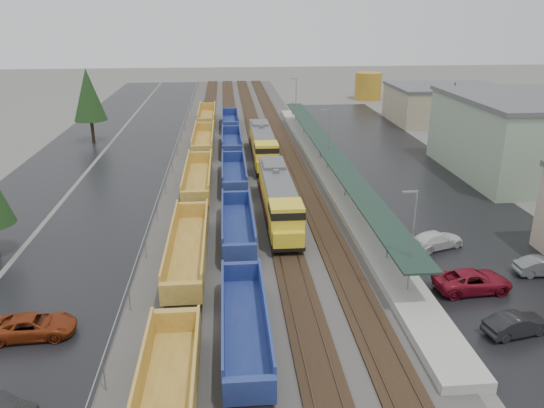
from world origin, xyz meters
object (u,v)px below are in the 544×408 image
Objects in this scene: storage_tank at (368,86)px; parked_car_east_b at (473,281)px; locomotive_lead at (278,198)px; parked_car_east_c at (436,240)px; parked_car_east_a at (517,324)px; parked_car_west_c at (33,326)px; well_string_yellow at (194,208)px; locomotive_trail at (263,145)px; parked_car_east_e at (542,267)px; well_string_blue at (238,226)px.

storage_tank is 86.99m from parked_car_east_b.
parked_car_east_c is (12.68, -7.41, -1.53)m from locomotive_lead.
parked_car_east_a is at bearing -99.00° from storage_tank.
storage_tank is (27.27, 70.97, 0.71)m from locomotive_lead.
well_string_yellow is at bearing -28.68° from parked_car_west_c.
locomotive_trail is at bearing 68.49° from well_string_yellow.
parked_car_west_c is 36.15m from parked_car_east_e.
locomotive_lead is at bearing 36.81° from parked_car_east_b.
parked_car_east_a is (20.82, -20.93, -0.54)m from well_string_yellow.
locomotive_trail is at bearing 5.33° from parked_car_east_a.
parked_car_east_c is at bearing -11.30° from parked_car_east_a.
locomotive_lead is at bearing 40.32° from parked_car_east_c.
parked_car_east_a is at bearing -57.64° from locomotive_lead.
locomotive_trail is 25.37m from well_string_blue.
parked_car_east_b is at bearing 106.48° from parked_car_east_e.
well_string_yellow is 78.64m from storage_tank.
parked_car_east_c is (20.68, -8.11, -0.52)m from well_string_yellow.
locomotive_trail is 56.93m from storage_tank.
well_string_yellow is 29.53m from parked_car_east_a.
parked_car_west_c is (-12.95, -13.76, -0.48)m from well_string_blue.
locomotive_trail is at bearing -118.63° from storage_tank.
locomotive_trail is 0.17× the size of well_string_yellow.
well_string_blue is 19.30× the size of parked_car_east_b.
parked_car_east_c is (16.68, -3.38, -0.47)m from well_string_blue.
locomotive_lead and locomotive_trail have the same top height.
parked_car_west_c is 0.92× the size of parked_car_east_b.
locomotive_lead reaches higher than parked_car_east_c.
parked_car_west_c is 1.23× the size of parked_car_east_e.
well_string_blue is at bearing -49.80° from well_string_yellow.
storage_tank is at bearing 68.98° from locomotive_lead.
well_string_yellow is at bearing 63.07° from parked_car_east_e.
locomotive_lead is 3.74× the size of parked_car_east_c.
parked_car_east_e is at bearing -21.05° from well_string_blue.
locomotive_lead is 3.61× the size of parked_car_west_c.
well_string_blue is 18.90m from parked_car_west_c.
parked_car_east_b is (29.45, 3.06, 0.06)m from parked_car_west_c.
well_string_yellow is 20.55m from parked_car_west_c.
storage_tank is 84.25m from parked_car_east_e.
locomotive_lead reaches higher than parked_car_east_e.
well_string_blue reaches higher than parked_car_east_b.
storage_tank is at bearing 67.36° from well_string_blue.
parked_car_east_a reaches higher than parked_car_east_e.
locomotive_lead is at bearing -111.02° from storage_tank.
parked_car_east_a is 5.50m from parked_car_east_b.
parked_car_east_b is at bearing 159.24° from parked_car_east_c.
parked_car_west_c is (-16.95, -17.79, -1.53)m from locomotive_lead.
storage_tank is at bearing -13.28° from parked_car_east_b.
locomotive_trail is 3.74× the size of parked_car_east_c.
well_string_blue reaches higher than parked_car_east_c.
parked_car_east_b is (16.50, -10.71, -0.41)m from well_string_blue.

